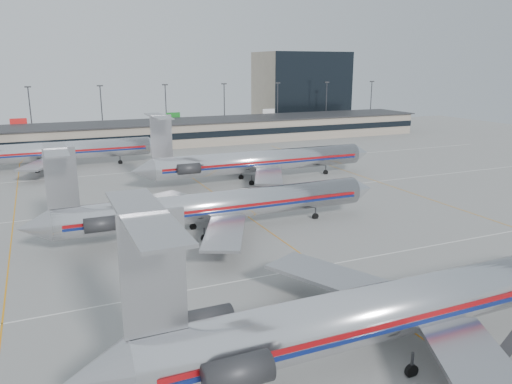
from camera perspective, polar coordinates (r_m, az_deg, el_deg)
ground at (r=46.06m, az=13.72°, el=-12.67°), size 260.00×260.00×0.00m
apron_markings at (r=53.52m, az=7.20°, el=-8.42°), size 160.00×0.15×0.02m
terminal at (r=133.80m, az=-12.47°, el=6.50°), size 162.00×17.00×6.25m
light_mast_row at (r=146.94m, az=-13.70°, el=9.23°), size 163.60×0.40×15.28m
distant_building at (r=182.81m, az=5.13°, el=11.72°), size 30.00×20.00×25.00m
jet_foreground at (r=38.86m, az=17.67°, el=-11.98°), size 50.20×29.56×13.14m
jet_second_row at (r=62.46m, az=-4.92°, el=-1.60°), size 46.24×27.23×12.10m
jet_third_row at (r=90.42m, az=0.11°, el=3.56°), size 46.78×28.78×12.79m
jet_back_row at (r=109.29m, az=-22.82°, el=4.28°), size 46.03×28.31×12.59m
belt_loader at (r=40.96m, az=26.53°, el=-16.50°), size 4.54×2.36×2.32m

